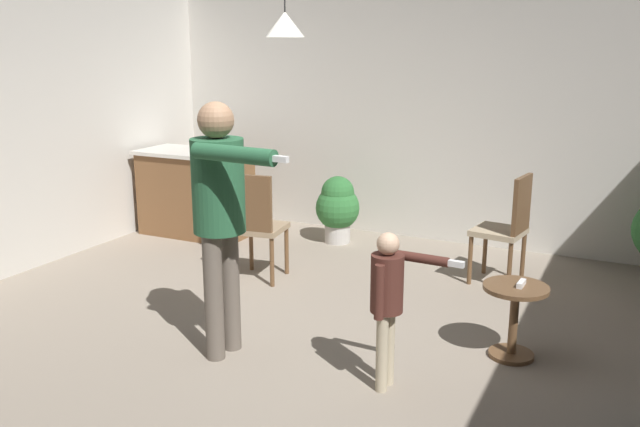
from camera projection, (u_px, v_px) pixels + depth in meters
ground at (298, 353)px, 4.73m from camera, size 7.68×7.68×0.00m
wall_back at (437, 116)px, 7.19m from camera, size 6.40×0.10×2.70m
kitchen_counter at (196, 193)px, 7.57m from camera, size 1.26×0.66×0.95m
side_table_by_couch at (514, 312)px, 4.60m from camera, size 0.44×0.44×0.52m
person_adult at (221, 203)px, 4.46m from camera, size 0.84×0.55×1.75m
person_child at (388, 293)px, 4.11m from camera, size 0.54×0.29×1.01m
dining_chair_by_counter at (507, 225)px, 5.96m from camera, size 0.48×0.48×1.00m
dining_chair_near_wall at (257, 223)px, 6.05m from camera, size 0.47×0.47×1.00m
potted_plant_by_wall at (338, 206)px, 7.27m from camera, size 0.47×0.47×0.73m
spare_remote_on_table at (521, 284)px, 4.54m from camera, size 0.04×0.13×0.04m
ceiling_light_pendant at (285, 24)px, 5.38m from camera, size 0.32×0.32×0.55m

